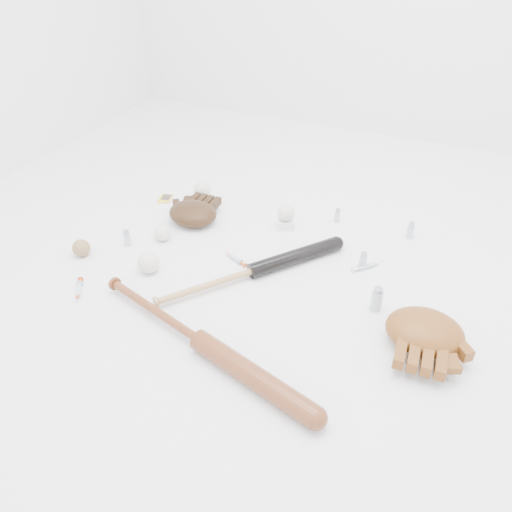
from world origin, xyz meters
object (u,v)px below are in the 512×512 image
at_px(bat_dark, 252,271).
at_px(glove_dark, 193,213).
at_px(pedestal, 286,223).
at_px(bat_wood, 200,341).

bearing_deg(bat_dark, glove_dark, 96.24).
distance_m(glove_dark, pedestal, 0.40).
xyz_separation_m(bat_wood, pedestal, (-0.01, 0.77, -0.02)).
height_order(bat_dark, pedestal, bat_dark).
relative_size(glove_dark, pedestal, 3.75).
height_order(bat_dark, bat_wood, bat_wood).
bearing_deg(glove_dark, pedestal, 17.11).
relative_size(bat_dark, glove_dark, 3.17).
bearing_deg(bat_dark, bat_wood, -142.14).
distance_m(bat_dark, pedestal, 0.37).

